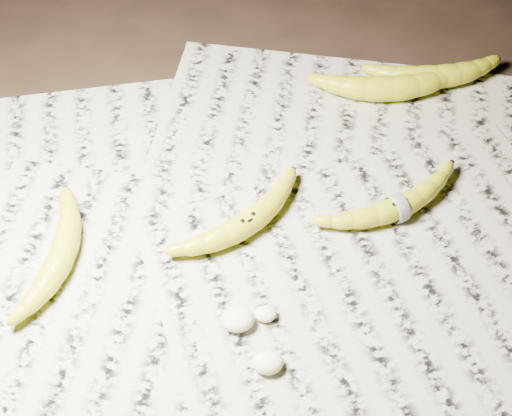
{
  "coord_description": "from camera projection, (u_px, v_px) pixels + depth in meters",
  "views": [
    {
      "loc": [
        -0.05,
        -0.54,
        0.76
      ],
      "look_at": [
        0.02,
        0.01,
        0.05
      ],
      "focal_mm": 50.0,
      "sensor_mm": 36.0,
      "label": 1
    }
  ],
  "objects": [
    {
      "name": "banana_upper_b",
      "position": [
        437.0,
        75.0,
        1.09
      ],
      "size": [
        0.18,
        0.06,
        0.04
      ],
      "primitive_type": null,
      "rotation": [
        0.0,
        0.0,
        -0.03
      ],
      "color": "gold",
      "rests_on": "newspaper_patch"
    },
    {
      "name": "ground",
      "position": [
        243.0,
        239.0,
        0.93
      ],
      "size": [
        3.0,
        3.0,
        0.0
      ],
      "primitive_type": "plane",
      "color": "black",
      "rests_on": "ground"
    },
    {
      "name": "banana_center",
      "position": [
        247.0,
        222.0,
        0.92
      ],
      "size": [
        0.18,
        0.14,
        0.03
      ],
      "primitive_type": null,
      "rotation": [
        0.0,
        0.0,
        0.57
      ],
      "color": "gold",
      "rests_on": "newspaper_patch"
    },
    {
      "name": "flesh_chunk_b",
      "position": [
        268.0,
        361.0,
        0.8
      ],
      "size": [
        0.04,
        0.03,
        0.02
      ],
      "primitive_type": "ellipsoid",
      "color": "#F0E7BA",
      "rests_on": "newspaper_patch"
    },
    {
      "name": "flesh_chunk_a",
      "position": [
        238.0,
        318.0,
        0.84
      ],
      "size": [
        0.04,
        0.03,
        0.02
      ],
      "primitive_type": "ellipsoid",
      "color": "#F0E7BA",
      "rests_on": "newspaper_patch"
    },
    {
      "name": "newspaper_patch",
      "position": [
        250.0,
        230.0,
        0.94
      ],
      "size": [
        0.9,
        0.7,
        0.01
      ],
      "primitive_type": "cube",
      "color": "#ABA692",
      "rests_on": "ground"
    },
    {
      "name": "measuring_tape",
      "position": [
        398.0,
        206.0,
        0.93
      ],
      "size": [
        0.02,
        0.04,
        0.04
      ],
      "primitive_type": "torus",
      "rotation": [
        0.0,
        1.57,
        0.34
      ],
      "color": "white",
      "rests_on": "newspaper_patch"
    },
    {
      "name": "banana_upper_a",
      "position": [
        392.0,
        86.0,
        1.07
      ],
      "size": [
        0.21,
        0.07,
        0.04
      ],
      "primitive_type": null,
      "rotation": [
        0.0,
        0.0,
        -0.04
      ],
      "color": "gold",
      "rests_on": "newspaper_patch"
    },
    {
      "name": "banana_taped",
      "position": [
        398.0,
        206.0,
        0.93
      ],
      "size": [
        0.2,
        0.11,
        0.03
      ],
      "primitive_type": null,
      "rotation": [
        0.0,
        0.0,
        0.34
      ],
      "color": "gold",
      "rests_on": "newspaper_patch"
    },
    {
      "name": "banana_left_b",
      "position": [
        62.0,
        253.0,
        0.89
      ],
      "size": [
        0.1,
        0.18,
        0.03
      ],
      "primitive_type": null,
      "rotation": [
        0.0,
        0.0,
        1.29
      ],
      "color": "gold",
      "rests_on": "newspaper_patch"
    },
    {
      "name": "flesh_chunk_c",
      "position": [
        266.0,
        312.0,
        0.85
      ],
      "size": [
        0.03,
        0.02,
        0.02
      ],
      "primitive_type": "ellipsoid",
      "color": "#F0E7BA",
      "rests_on": "newspaper_patch"
    }
  ]
}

